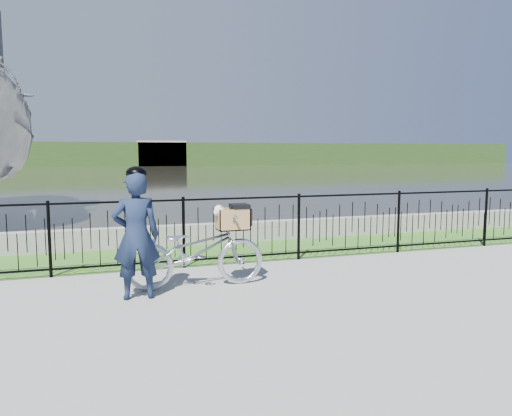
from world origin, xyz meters
name	(u,v)px	position (x,y,z in m)	size (l,w,h in m)	color
ground	(277,288)	(0.00, 0.00, 0.00)	(120.00, 120.00, 0.00)	gray
grass_strip	(228,252)	(0.00, 2.60, 0.00)	(60.00, 2.00, 0.01)	#366920
water	(126,176)	(0.00, 33.00, 0.00)	(120.00, 120.00, 0.00)	#28281F
quay_wall	(216,233)	(0.00, 3.60, 0.20)	(60.00, 0.30, 0.40)	gray
fence	(243,229)	(0.00, 1.60, 0.58)	(14.00, 0.06, 1.15)	black
far_treeline	(112,154)	(0.00, 60.00, 1.50)	(120.00, 6.00, 3.00)	#27431A
far_building_right	(161,153)	(6.00, 58.50, 1.60)	(6.00, 3.00, 3.20)	#A79B86
bicycle_rig	(196,250)	(-1.03, 0.40, 0.52)	(1.92, 0.67, 1.16)	#B8BCC5
cyclist	(136,234)	(-1.86, 0.10, 0.84)	(0.60, 0.41, 1.69)	#141F38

